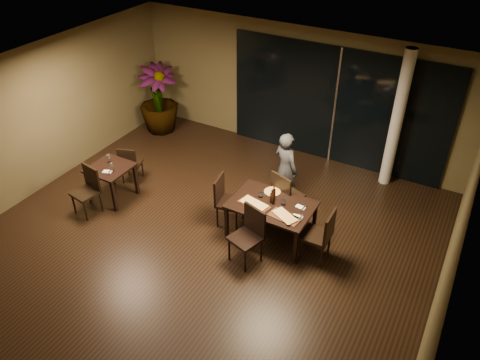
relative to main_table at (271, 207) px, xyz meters
name	(u,v)px	position (x,y,z in m)	size (l,w,h in m)	color
ground	(203,243)	(-1.00, -0.80, -0.68)	(8.00, 8.00, 0.00)	black
wall_back	(296,90)	(-1.00, 3.25, 0.82)	(8.00, 0.10, 3.00)	brown
wall_left	(32,121)	(-5.05, -0.80, 0.82)	(0.10, 8.00, 3.00)	brown
wall_right	(454,259)	(3.05, -0.80, 0.82)	(0.10, 8.00, 3.00)	brown
ceiling	(194,91)	(-1.00, -0.80, 2.34)	(8.00, 8.00, 0.04)	white
window_panel	(335,107)	(0.00, 3.16, 0.67)	(5.00, 0.06, 2.70)	black
column	(397,121)	(1.40, 2.85, 0.82)	(0.24, 0.24, 3.00)	silver
main_table	(271,207)	(0.00, 0.00, 0.00)	(1.50, 1.00, 0.75)	black
side_table	(110,172)	(-3.40, -0.50, -0.05)	(0.80, 0.80, 0.75)	black
chair_main_far	(285,194)	(0.00, 0.60, -0.08)	(0.63, 0.63, 1.06)	black
chair_main_near	(249,232)	(-0.07, -0.72, -0.09)	(0.61, 0.61, 1.05)	black
chair_main_left	(225,198)	(-0.94, -0.05, -0.11)	(0.55, 0.55, 1.02)	black
chair_main_right	(322,233)	(1.02, -0.12, -0.10)	(0.49, 0.49, 1.04)	black
chair_side_far	(130,163)	(-3.45, 0.12, -0.18)	(0.52, 0.52, 0.88)	black
chair_side_near	(88,188)	(-3.49, -1.06, -0.12)	(0.53, 0.53, 0.99)	black
diner	(285,169)	(-0.25, 1.13, 0.11)	(0.54, 0.36, 1.58)	#2F3134
potted_plant	(158,99)	(-4.36, 2.37, 0.20)	(0.95, 0.95, 1.74)	#22531B
pizza_board_left	(254,205)	(-0.26, -0.18, 0.08)	(0.58, 0.29, 0.01)	#442415
pizza_board_right	(285,217)	(0.37, -0.23, 0.08)	(0.56, 0.28, 0.01)	#402314
oblong_pizza_left	(254,204)	(-0.26, -0.18, 0.10)	(0.48, 0.22, 0.02)	maroon
oblong_pizza_right	(285,216)	(0.37, -0.23, 0.10)	(0.44, 0.20, 0.02)	#681409
round_pizza	(272,192)	(-0.15, 0.33, 0.08)	(0.30, 0.30, 0.01)	#AD2613
bottle_a	(272,196)	(-0.02, 0.04, 0.21)	(0.06, 0.06, 0.27)	black
bottle_b	(273,198)	(0.02, 0.02, 0.20)	(0.06, 0.06, 0.25)	black
bottle_c	(274,193)	(-0.02, 0.13, 0.23)	(0.07, 0.07, 0.30)	black
tumbler_left	(261,195)	(-0.27, 0.09, 0.12)	(0.08, 0.08, 0.09)	white
tumbler_right	(284,202)	(0.19, 0.09, 0.12)	(0.08, 0.08, 0.10)	white
napkin_near	(298,217)	(0.56, -0.12, 0.08)	(0.18, 0.10, 0.01)	white
napkin_far	(301,207)	(0.50, 0.16, 0.08)	(0.18, 0.10, 0.01)	white
wine_glass_a	(109,159)	(-3.52, -0.37, 0.17)	(0.08, 0.08, 0.18)	white
wine_glass_b	(112,167)	(-3.26, -0.58, 0.16)	(0.08, 0.08, 0.18)	white
side_napkin	(107,172)	(-3.31, -0.66, 0.08)	(0.18, 0.11, 0.01)	white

